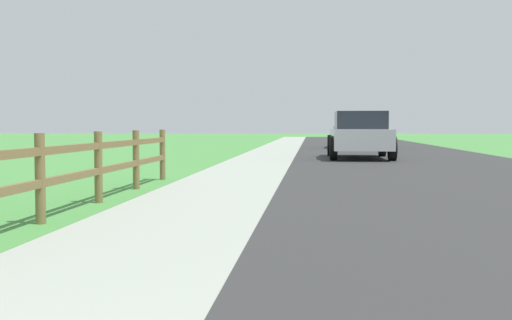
# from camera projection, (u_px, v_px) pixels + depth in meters

# --- Properties ---
(ground_plane) EXTENTS (120.00, 120.00, 0.00)m
(ground_plane) POSITION_uv_depth(u_px,v_px,m) (297.00, 153.00, 24.64)
(ground_plane) COLOR #498F42
(road_asphalt) EXTENTS (7.00, 66.00, 0.01)m
(road_asphalt) POSITION_uv_depth(u_px,v_px,m) (384.00, 152.00, 26.33)
(road_asphalt) COLOR #313131
(road_asphalt) RESTS_ON ground
(curb_concrete) EXTENTS (6.00, 66.00, 0.01)m
(curb_concrete) POSITION_uv_depth(u_px,v_px,m) (225.00, 151.00, 26.89)
(curb_concrete) COLOR #9FA799
(curb_concrete) RESTS_ON ground
(grass_verge) EXTENTS (5.00, 66.00, 0.00)m
(grass_verge) POSITION_uv_depth(u_px,v_px,m) (190.00, 151.00, 27.02)
(grass_verge) COLOR #498F42
(grass_verge) RESTS_ON ground
(parked_suv_silver) EXTENTS (1.99, 4.54, 1.51)m
(parked_suv_silver) POSITION_uv_depth(u_px,v_px,m) (360.00, 134.00, 20.96)
(parked_suv_silver) COLOR #B7BABF
(parked_suv_silver) RESTS_ON ground
(parked_car_blue) EXTENTS (2.15, 4.43, 1.51)m
(parked_car_blue) POSITION_uv_depth(u_px,v_px,m) (355.00, 132.00, 30.30)
(parked_car_blue) COLOR navy
(parked_car_blue) RESTS_ON ground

